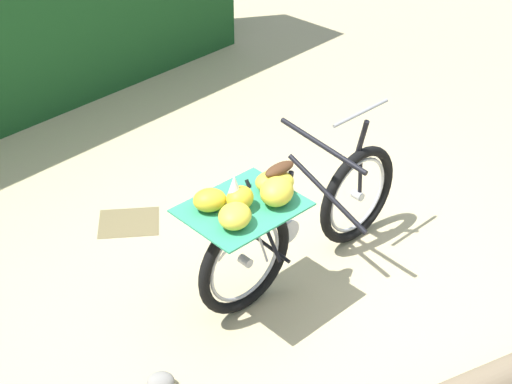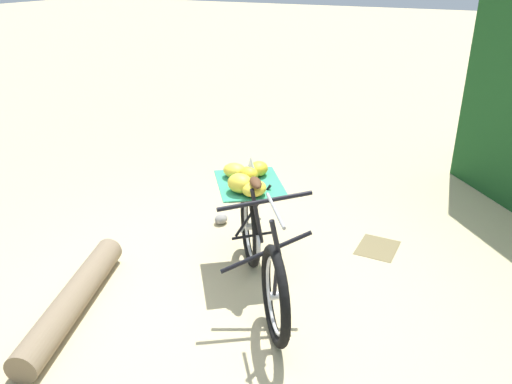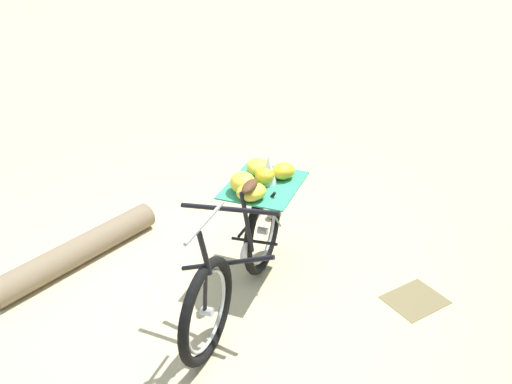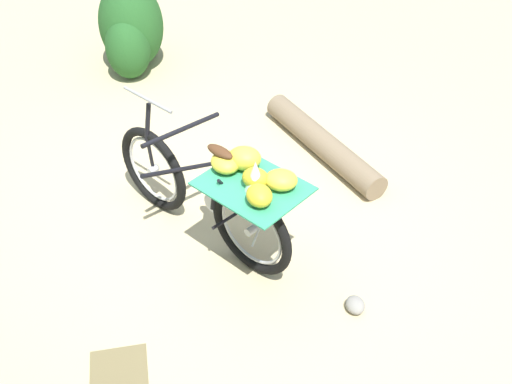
# 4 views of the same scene
# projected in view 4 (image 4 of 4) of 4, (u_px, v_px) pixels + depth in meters

# --- Properties ---
(ground_plane) EXTENTS (60.00, 60.00, 0.00)m
(ground_plane) POSITION_uv_depth(u_px,v_px,m) (215.00, 235.00, 4.86)
(ground_plane) COLOR #C6B284
(bicycle) EXTENTS (1.60, 1.31, 1.03)m
(bicycle) POSITION_uv_depth(u_px,v_px,m) (213.00, 191.00, 4.47)
(bicycle) COLOR black
(bicycle) RESTS_ON ground_plane
(fallen_log) EXTENTS (1.52, 0.74, 0.23)m
(fallen_log) POSITION_uv_depth(u_px,v_px,m) (323.00, 143.00, 5.63)
(fallen_log) COLOR #7F6B51
(fallen_log) RESTS_ON ground_plane
(shrub_cluster) EXTENTS (1.01, 0.69, 0.96)m
(shrub_cluster) POSITION_uv_depth(u_px,v_px,m) (132.00, 30.00, 6.75)
(shrub_cluster) COLOR #235623
(shrub_cluster) RESTS_ON ground_plane
(path_stone) EXTENTS (0.16, 0.13, 0.10)m
(path_stone) POSITION_uv_depth(u_px,v_px,m) (355.00, 305.00, 4.26)
(path_stone) COLOR gray
(path_stone) RESTS_ON ground_plane
(leaf_litter_patch) EXTENTS (0.44, 0.36, 0.01)m
(leaf_litter_patch) POSITION_uv_depth(u_px,v_px,m) (119.00, 376.00, 3.87)
(leaf_litter_patch) COLOR olive
(leaf_litter_patch) RESTS_ON ground_plane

